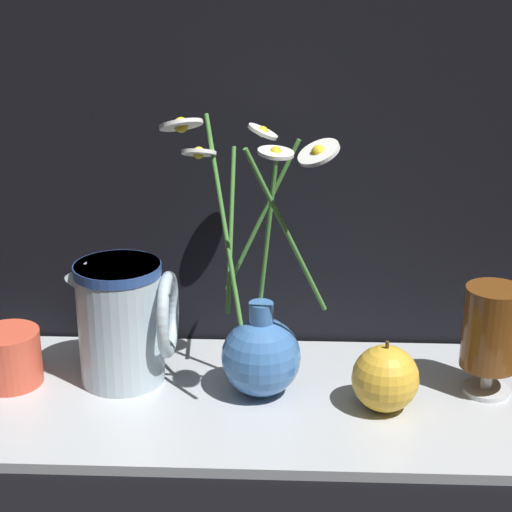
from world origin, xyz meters
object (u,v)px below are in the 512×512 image
object	(u,v)px
orange_fruit	(385,378)
tea_glass	(492,331)
yellow_mug	(7,357)
ceramic_pitcher	(124,318)
vase_with_flowers	(260,342)

from	to	relation	value
orange_fruit	tea_glass	bearing A→B (deg)	19.07
yellow_mug	ceramic_pitcher	world-z (taller)	ceramic_pitcher
yellow_mug	ceramic_pitcher	bearing A→B (deg)	6.11
vase_with_flowers	ceramic_pitcher	xyz separation A→B (m)	(-0.16, 0.03, 0.02)
tea_glass	orange_fruit	world-z (taller)	tea_glass
orange_fruit	ceramic_pitcher	bearing A→B (deg)	169.29
tea_glass	yellow_mug	bearing A→B (deg)	-179.99
vase_with_flowers	orange_fruit	size ratio (longest dim) A/B	3.99
yellow_mug	ceramic_pitcher	distance (m)	0.15
vase_with_flowers	orange_fruit	distance (m)	0.15
yellow_mug	orange_fruit	distance (m)	0.45
ceramic_pitcher	yellow_mug	bearing A→B (deg)	-173.89
ceramic_pitcher	tea_glass	xyz separation A→B (m)	(0.43, -0.01, -0.00)
yellow_mug	vase_with_flowers	bearing A→B (deg)	-2.38
ceramic_pitcher	tea_glass	bearing A→B (deg)	-1.99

